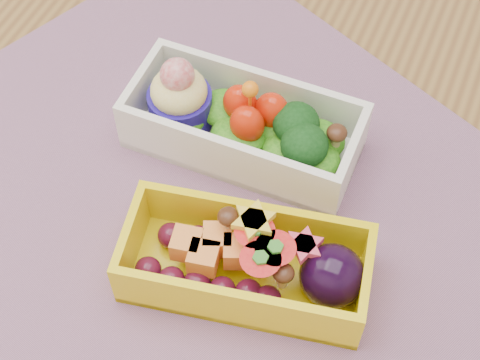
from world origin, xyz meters
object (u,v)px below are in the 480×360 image
at_px(table, 189,266).
at_px(bento_yellow, 251,263).
at_px(bento_white, 242,124).
at_px(placemat, 229,209).

distance_m(table, bento_yellow, 0.15).
xyz_separation_m(table, bento_white, (0.02, 0.08, 0.13)).
bearing_deg(bento_white, placemat, -76.93).
relative_size(placemat, bento_yellow, 2.87).
bearing_deg(bento_yellow, table, 142.39).
height_order(placemat, bento_yellow, bento_yellow).
xyz_separation_m(table, bento_yellow, (0.08, -0.04, 0.13)).
relative_size(bento_white, bento_yellow, 1.01).
height_order(bento_white, bento_yellow, bento_white).
distance_m(placemat, bento_white, 0.07).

